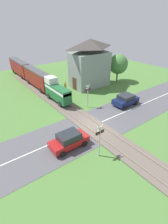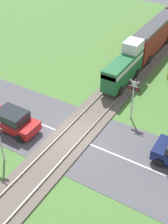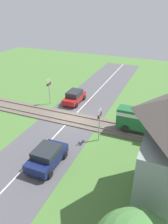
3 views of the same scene
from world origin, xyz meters
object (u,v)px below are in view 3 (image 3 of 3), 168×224
Objects in this scene: car_near_crossing at (74,97)px; car_far_side at (47,156)px; crossing_signal_west_approach at (49,88)px; crossing_signal_east_approach at (99,120)px.

car_far_side is at bearing 14.27° from car_near_crossing.
car_far_side is 11.36m from crossing_signal_west_approach.
crossing_signal_west_approach is at bearing -150.60° from car_far_side.
car_near_crossing is 1.14× the size of crossing_signal_west_approach.
crossing_signal_west_approach reaches higher than car_far_side.
crossing_signal_west_approach reaches higher than car_near_crossing.
car_near_crossing is at bearing -165.73° from car_far_side.
car_near_crossing is 11.68m from car_far_side.
car_near_crossing is at bearing 119.25° from crossing_signal_west_approach.
crossing_signal_west_approach and crossing_signal_east_approach have the same top height.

